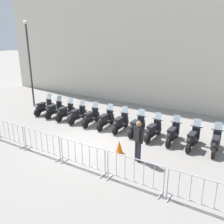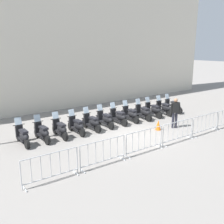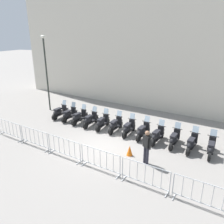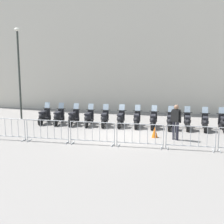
{
  "view_description": "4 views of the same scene",
  "coord_description": "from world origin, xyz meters",
  "px_view_note": "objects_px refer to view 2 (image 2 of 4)",
  "views": [
    {
      "loc": [
        4.58,
        -9.2,
        4.87
      ],
      "look_at": [
        0.37,
        2.05,
        0.99
      ],
      "focal_mm": 37.78,
      "sensor_mm": 36.0,
      "label": 1
    },
    {
      "loc": [
        -10.3,
        -8.21,
        4.74
      ],
      "look_at": [
        0.2,
        1.86,
        0.9
      ],
      "focal_mm": 42.27,
      "sensor_mm": 36.0,
      "label": 2
    },
    {
      "loc": [
        4.21,
        -9.99,
        5.96
      ],
      "look_at": [
        -0.29,
        2.14,
        1.3
      ],
      "focal_mm": 35.11,
      "sensor_mm": 36.0,
      "label": 3
    },
    {
      "loc": [
        -0.37,
        -15.25,
        3.83
      ],
      "look_at": [
        -0.57,
        2.09,
        0.87
      ],
      "focal_mm": 48.79,
      "sensor_mm": 36.0,
      "label": 4
    }
  ],
  "objects_px": {
    "motorcycle_2": "(60,129)",
    "motorcycle_11": "(173,106)",
    "motorcycle_7": "(130,114)",
    "officer_near_row_end": "(175,111)",
    "motorcycle_1": "(42,132)",
    "motorcycle_9": "(153,110)",
    "barrier_segment_4": "(205,124)",
    "motorcycle_0": "(23,136)",
    "barrier_segment_0": "(51,168)",
    "motorcycle_5": "(105,119)",
    "motorcycle_8": "(143,112)",
    "motorcycle_3": "(77,126)",
    "barrier_segment_3": "(178,132)",
    "motorcycle_4": "(92,123)",
    "motorcycle_10": "(164,108)",
    "traffic_cone": "(158,125)",
    "barrier_segment_2": "(145,141)",
    "motorcycle_6": "(118,117)",
    "barrier_segment_1": "(103,153)"
  },
  "relations": [
    {
      "from": "motorcycle_10",
      "to": "barrier_segment_3",
      "type": "xyz_separation_m",
      "value": [
        -3.85,
        -3.3,
        0.07
      ]
    },
    {
      "from": "motorcycle_10",
      "to": "barrier_segment_3",
      "type": "relative_size",
      "value": 0.82
    },
    {
      "from": "motorcycle_10",
      "to": "motorcycle_11",
      "type": "xyz_separation_m",
      "value": [
        0.95,
        -0.13,
        0.0
      ]
    },
    {
      "from": "motorcycle_9",
      "to": "motorcycle_11",
      "type": "bearing_deg",
      "value": -10.78
    },
    {
      "from": "barrier_segment_2",
      "to": "motorcycle_0",
      "type": "bearing_deg",
      "value": 125.31
    },
    {
      "from": "barrier_segment_1",
      "to": "motorcycle_4",
      "type": "bearing_deg",
      "value": 53.9
    },
    {
      "from": "motorcycle_5",
      "to": "traffic_cone",
      "type": "bearing_deg",
      "value": -56.07
    },
    {
      "from": "motorcycle_2",
      "to": "motorcycle_10",
      "type": "relative_size",
      "value": 1.0
    },
    {
      "from": "motorcycle_5",
      "to": "motorcycle_10",
      "type": "distance_m",
      "value": 4.74
    },
    {
      "from": "barrier_segment_4",
      "to": "barrier_segment_2",
      "type": "bearing_deg",
      "value": 169.23
    },
    {
      "from": "motorcycle_3",
      "to": "motorcycle_6",
      "type": "relative_size",
      "value": 1.0
    },
    {
      "from": "motorcycle_7",
      "to": "officer_near_row_end",
      "type": "distance_m",
      "value": 2.79
    },
    {
      "from": "motorcycle_2",
      "to": "motorcycle_11",
      "type": "height_order",
      "value": "same"
    },
    {
      "from": "motorcycle_5",
      "to": "motorcycle_0",
      "type": "bearing_deg",
      "value": 169.8
    },
    {
      "from": "barrier_segment_4",
      "to": "motorcycle_10",
      "type": "bearing_deg",
      "value": 65.33
    },
    {
      "from": "traffic_cone",
      "to": "motorcycle_4",
      "type": "bearing_deg",
      "value": 135.21
    },
    {
      "from": "motorcycle_10",
      "to": "motorcycle_11",
      "type": "height_order",
      "value": "same"
    },
    {
      "from": "motorcycle_6",
      "to": "barrier_segment_4",
      "type": "relative_size",
      "value": 0.83
    },
    {
      "from": "motorcycle_4",
      "to": "motorcycle_9",
      "type": "bearing_deg",
      "value": -9.86
    },
    {
      "from": "motorcycle_4",
      "to": "motorcycle_10",
      "type": "distance_m",
      "value": 5.68
    },
    {
      "from": "motorcycle_2",
      "to": "barrier_segment_4",
      "type": "distance_m",
      "value": 7.68
    },
    {
      "from": "motorcycle_3",
      "to": "motorcycle_6",
      "type": "distance_m",
      "value": 2.85
    },
    {
      "from": "motorcycle_1",
      "to": "officer_near_row_end",
      "type": "height_order",
      "value": "officer_near_row_end"
    },
    {
      "from": "motorcycle_0",
      "to": "barrier_segment_0",
      "type": "bearing_deg",
      "value": -104.46
    },
    {
      "from": "motorcycle_3",
      "to": "barrier_segment_3",
      "type": "bearing_deg",
      "value": -59.24
    },
    {
      "from": "motorcycle_4",
      "to": "barrier_segment_2",
      "type": "distance_m",
      "value": 3.96
    },
    {
      "from": "motorcycle_0",
      "to": "barrier_segment_2",
      "type": "height_order",
      "value": "motorcycle_0"
    },
    {
      "from": "motorcycle_0",
      "to": "motorcycle_5",
      "type": "relative_size",
      "value": 1.0
    },
    {
      "from": "motorcycle_2",
      "to": "officer_near_row_end",
      "type": "xyz_separation_m",
      "value": [
        5.45,
        -3.39,
        0.53
      ]
    },
    {
      "from": "officer_near_row_end",
      "to": "motorcycle_7",
      "type": "bearing_deg",
      "value": 106.23
    },
    {
      "from": "motorcycle_4",
      "to": "traffic_cone",
      "type": "bearing_deg",
      "value": -44.79
    },
    {
      "from": "motorcycle_1",
      "to": "motorcycle_10",
      "type": "bearing_deg",
      "value": -10.58
    },
    {
      "from": "barrier_segment_2",
      "to": "motorcycle_1",
      "type": "bearing_deg",
      "value": 118.09
    },
    {
      "from": "motorcycle_6",
      "to": "motorcycle_7",
      "type": "xyz_separation_m",
      "value": [
        0.93,
        -0.16,
        0.0
      ]
    },
    {
      "from": "motorcycle_11",
      "to": "motorcycle_2",
      "type": "bearing_deg",
      "value": 169.92
    },
    {
      "from": "motorcycle_10",
      "to": "motorcycle_7",
      "type": "bearing_deg",
      "value": 167.6
    },
    {
      "from": "motorcycle_7",
      "to": "barrier_segment_3",
      "type": "bearing_deg",
      "value": -105.38
    },
    {
      "from": "motorcycle_1",
      "to": "motorcycle_2",
      "type": "xyz_separation_m",
      "value": [
        0.92,
        -0.2,
        0.0
      ]
    },
    {
      "from": "motorcycle_3",
      "to": "barrier_segment_0",
      "type": "height_order",
      "value": "motorcycle_3"
    },
    {
      "from": "motorcycle_0",
      "to": "motorcycle_3",
      "type": "xyz_separation_m",
      "value": [
        2.79,
        -0.59,
        0.0
      ]
    },
    {
      "from": "motorcycle_0",
      "to": "motorcycle_11",
      "type": "xyz_separation_m",
      "value": [
        10.26,
        -1.9,
        0.0
      ]
    },
    {
      "from": "motorcycle_8",
      "to": "motorcycle_9",
      "type": "xyz_separation_m",
      "value": [
        0.95,
        -0.1,
        0.0
      ]
    },
    {
      "from": "motorcycle_4",
      "to": "barrier_segment_4",
      "type": "xyz_separation_m",
      "value": [
        3.88,
        -4.75,
        0.07
      ]
    },
    {
      "from": "motorcycle_1",
      "to": "motorcycle_7",
      "type": "relative_size",
      "value": 1.01
    },
    {
      "from": "motorcycle_4",
      "to": "barrier_segment_4",
      "type": "height_order",
      "value": "motorcycle_4"
    },
    {
      "from": "motorcycle_6",
      "to": "traffic_cone",
      "type": "height_order",
      "value": "motorcycle_6"
    },
    {
      "from": "motorcycle_0",
      "to": "motorcycle_7",
      "type": "xyz_separation_m",
      "value": [
        6.53,
        -1.16,
        0.0
      ]
    },
    {
      "from": "motorcycle_10",
      "to": "motorcycle_2",
      "type": "bearing_deg",
      "value": 169.6
    },
    {
      "from": "motorcycle_9",
      "to": "barrier_segment_4",
      "type": "bearing_deg",
      "value": -101.3
    },
    {
      "from": "barrier_segment_3",
      "to": "motorcycle_0",
      "type": "bearing_deg",
      "value": 137.07
    }
  ]
}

